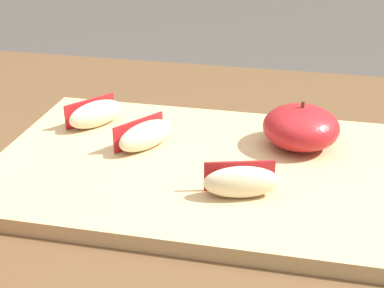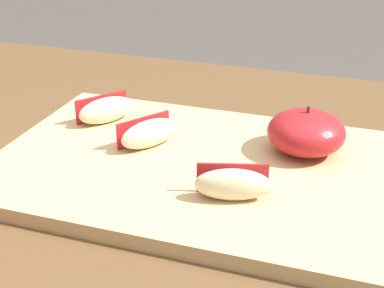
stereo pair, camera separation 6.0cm
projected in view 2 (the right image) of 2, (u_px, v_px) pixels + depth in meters
cutting_board at (192, 168)px, 0.61m from camera, size 0.42×0.29×0.02m
apple_half_skin_up at (306, 132)px, 0.62m from camera, size 0.08×0.08×0.05m
apple_wedge_back at (233, 184)px, 0.53m from camera, size 0.07×0.04×0.03m
apple_wedge_middle at (106, 110)px, 0.69m from camera, size 0.06×0.07×0.03m
apple_wedge_front at (149, 133)px, 0.63m from camera, size 0.06×0.07×0.03m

